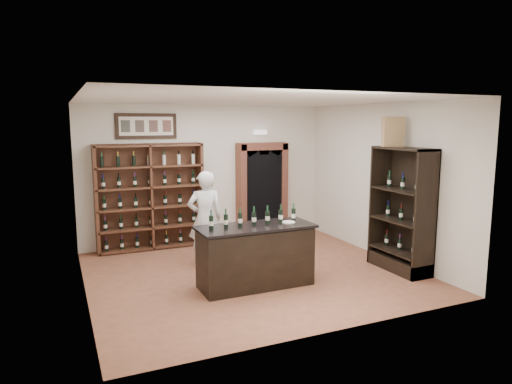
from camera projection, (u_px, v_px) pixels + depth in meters
floor at (252, 273)px, 8.04m from camera, size 5.50×5.50×0.00m
ceiling at (252, 100)px, 7.58m from camera, size 5.50×5.50×0.00m
wall_back at (207, 174)px, 10.07m from camera, size 5.50×0.04×3.00m
wall_left at (81, 200)px, 6.71m from camera, size 0.04×5.00×3.00m
wall_right at (381, 181)px, 8.91m from camera, size 0.04×5.00×3.00m
wine_shelf at (150, 197)px, 9.46m from camera, size 2.20×0.38×2.20m
framed_picture at (146, 126)px, 9.36m from camera, size 1.25×0.04×0.52m
arched_doorway at (262, 188)px, 10.47m from camera, size 1.17×0.35×2.17m
emergency_light at (260, 132)px, 10.36m from camera, size 0.30×0.10×0.10m
tasting_counter at (255, 256)px, 7.34m from camera, size 1.88×0.78×1.00m
counter_bottle_0 at (211, 222)px, 7.01m from camera, size 0.07×0.07×0.30m
counter_bottle_1 at (226, 221)px, 7.11m from camera, size 0.07×0.07×0.30m
counter_bottle_2 at (240, 220)px, 7.21m from camera, size 0.07×0.07×0.30m
counter_bottle_3 at (254, 218)px, 7.30m from camera, size 0.07×0.07×0.30m
counter_bottle_4 at (268, 217)px, 7.40m from camera, size 0.07×0.07×0.30m
counter_bottle_5 at (281, 216)px, 7.49m from camera, size 0.07×0.07×0.30m
counter_bottle_6 at (294, 215)px, 7.59m from camera, size 0.07×0.07×0.30m
side_cabinet at (402, 229)px, 8.12m from camera, size 0.48×1.20×2.20m
shopkeeper at (205, 219)px, 8.35m from camera, size 0.69×0.49×1.76m
plate at (289, 222)px, 7.46m from camera, size 0.21×0.21×0.02m
wine_crate at (393, 132)px, 8.08m from camera, size 0.40×0.27×0.53m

